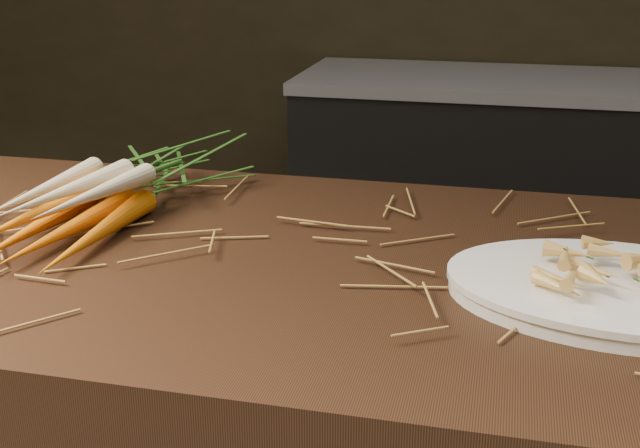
% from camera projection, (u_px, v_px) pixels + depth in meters
% --- Properties ---
extents(back_counter, '(1.82, 0.62, 0.84)m').
position_uv_depth(back_counter, '(557.00, 198.00, 2.83)').
color(back_counter, black).
rests_on(back_counter, ground).
extents(straw_bedding, '(1.40, 0.60, 0.02)m').
position_uv_depth(straw_bedding, '(408.00, 257.00, 1.01)').
color(straw_bedding, olive).
rests_on(straw_bedding, main_counter).
extents(root_veg_bunch, '(0.20, 0.53, 0.10)m').
position_uv_depth(root_veg_bunch, '(129.00, 178.00, 1.20)').
color(root_veg_bunch, '#E56800').
rests_on(root_veg_bunch, main_counter).
extents(serving_platter, '(0.40, 0.27, 0.02)m').
position_uv_depth(serving_platter, '(620.00, 294.00, 0.90)').
color(serving_platter, white).
rests_on(serving_platter, main_counter).
extents(roasted_veg_heap, '(0.19, 0.14, 0.04)m').
position_uv_depth(roasted_veg_heap, '(624.00, 268.00, 0.89)').
color(roasted_veg_heap, '#C08436').
rests_on(roasted_veg_heap, serving_platter).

